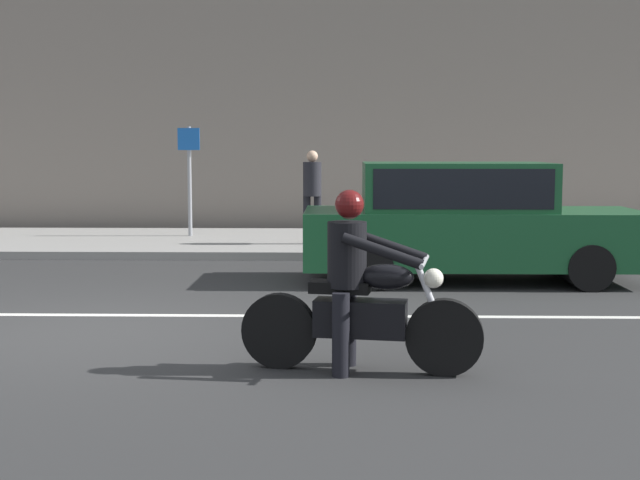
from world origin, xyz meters
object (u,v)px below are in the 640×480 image
motorcycle_with_rider_black_leather (359,298)px  parked_sedan_forest_green (465,221)px  pedestrian_bystander (312,190)px  street_sign_post (189,169)px

motorcycle_with_rider_black_leather → parked_sedan_forest_green: size_ratio=0.44×
parked_sedan_forest_green → pedestrian_bystander: pedestrian_bystander is taller
motorcycle_with_rider_black_leather → parked_sedan_forest_green: bearing=72.2°
street_sign_post → pedestrian_bystander: street_sign_post is taller
parked_sedan_forest_green → pedestrian_bystander: bearing=123.0°
parked_sedan_forest_green → pedestrian_bystander: size_ratio=2.77×
motorcycle_with_rider_black_leather → street_sign_post: size_ratio=0.96×
motorcycle_with_rider_black_leather → pedestrian_bystander: (-0.69, 8.68, 0.50)m
motorcycle_with_rider_black_leather → street_sign_post: (-3.21, 10.09, 0.84)m
motorcycle_with_rider_black_leather → street_sign_post: bearing=107.6°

